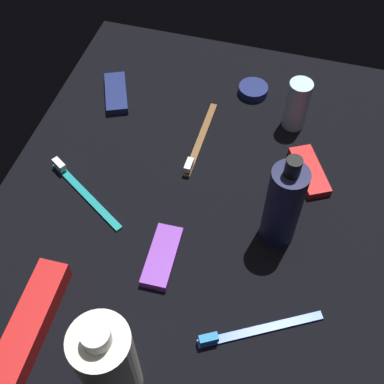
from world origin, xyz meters
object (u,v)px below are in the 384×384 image
(deodorant_stick, at_px, (297,105))
(snack_bar_purple, at_px, (162,256))
(lotion_bottle, at_px, (283,205))
(toothbrush_teal, at_px, (82,190))
(toothbrush_blue, at_px, (253,330))
(snack_bar_navy, at_px, (116,93))
(toothbrush_brown, at_px, (199,142))
(cream_tin_left, at_px, (253,90))
(bodywash_bottle, at_px, (108,363))
(snack_bar_red, at_px, (309,171))
(toothpaste_box_red, at_px, (31,322))

(deodorant_stick, height_order, snack_bar_purple, deodorant_stick)
(lotion_bottle, relative_size, toothbrush_teal, 1.13)
(lotion_bottle, relative_size, deodorant_stick, 1.84)
(toothbrush_blue, bearing_deg, lotion_bottle, -0.97)
(snack_bar_purple, bearing_deg, snack_bar_navy, 29.41)
(toothbrush_brown, height_order, cream_tin_left, toothbrush_brown)
(toothbrush_teal, distance_m, snack_bar_navy, 0.23)
(lotion_bottle, relative_size, toothbrush_blue, 1.11)
(bodywash_bottle, relative_size, snack_bar_red, 1.73)
(toothbrush_blue, relative_size, snack_bar_navy, 1.57)
(snack_bar_red, bearing_deg, snack_bar_purple, 111.54)
(toothbrush_brown, bearing_deg, toothpaste_box_red, 161.10)
(snack_bar_navy, bearing_deg, lotion_bottle, -146.08)
(toothbrush_brown, bearing_deg, snack_bar_navy, 67.98)
(toothbrush_teal, bearing_deg, deodorant_stick, -51.43)
(toothbrush_blue, height_order, snack_bar_navy, toothbrush_blue)
(toothpaste_box_red, distance_m, snack_bar_navy, 0.47)
(toothbrush_blue, relative_size, snack_bar_purple, 1.57)
(toothbrush_blue, xyz_separation_m, toothbrush_brown, (0.31, 0.16, 0.00))
(toothpaste_box_red, xyz_separation_m, snack_bar_navy, (0.46, 0.05, -0.01))
(snack_bar_red, bearing_deg, bodywash_bottle, 126.93)
(bodywash_bottle, xyz_separation_m, deodorant_stick, (0.52, -0.15, -0.03))
(snack_bar_red, bearing_deg, toothpaste_box_red, 110.46)
(toothpaste_box_red, height_order, snack_bar_red, toothpaste_box_red)
(toothbrush_blue, height_order, toothpaste_box_red, toothpaste_box_red)
(toothbrush_brown, distance_m, snack_bar_red, 0.20)
(toothpaste_box_red, xyz_separation_m, snack_bar_purple, (0.15, -0.14, -0.01))
(snack_bar_navy, xyz_separation_m, cream_tin_left, (0.08, -0.25, 0.00))
(lotion_bottle, distance_m, toothpaste_box_red, 0.39)
(toothbrush_blue, xyz_separation_m, toothpaste_box_red, (-0.07, 0.30, 0.01))
(deodorant_stick, relative_size, snack_bar_purple, 0.94)
(bodywash_bottle, distance_m, toothbrush_brown, 0.44)
(deodorant_stick, xyz_separation_m, toothbrush_brown, (-0.09, 0.15, -0.04))
(lotion_bottle, bearing_deg, snack_bar_red, -13.84)
(bodywash_bottle, height_order, snack_bar_purple, bodywash_bottle)
(snack_bar_purple, bearing_deg, deodorant_stick, -25.87)
(lotion_bottle, height_order, toothbrush_teal, lotion_bottle)
(toothbrush_teal, bearing_deg, snack_bar_purple, -116.74)
(toothbrush_teal, height_order, snack_bar_purple, toothbrush_teal)
(toothbrush_teal, relative_size, toothpaste_box_red, 0.90)
(bodywash_bottle, distance_m, deodorant_stick, 0.54)
(bodywash_bottle, relative_size, snack_bar_navy, 1.73)
(snack_bar_purple, bearing_deg, cream_tin_left, -10.64)
(bodywash_bottle, distance_m, snack_bar_red, 0.46)
(cream_tin_left, bearing_deg, toothbrush_teal, 144.06)
(snack_bar_navy, bearing_deg, toothpaste_box_red, 162.91)
(toothbrush_blue, height_order, snack_bar_purple, toothbrush_blue)
(toothbrush_blue, height_order, snack_bar_red, toothbrush_blue)
(toothbrush_brown, relative_size, snack_bar_red, 1.73)
(deodorant_stick, distance_m, snack_bar_purple, 0.37)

